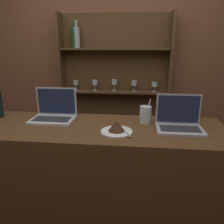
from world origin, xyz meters
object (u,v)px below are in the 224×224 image
object	(u,v)px
cake_plate	(117,128)
laptop_far	(179,122)
water_glass	(145,115)
laptop_near	(54,113)

from	to	relation	value
cake_plate	laptop_far	bearing A→B (deg)	14.34
cake_plate	water_glass	size ratio (longest dim) A/B	1.15
water_glass	laptop_far	bearing A→B (deg)	-24.21
laptop_near	water_glass	distance (m)	0.68
laptop_near	cake_plate	bearing A→B (deg)	-23.08
laptop_near	cake_plate	distance (m)	0.53
laptop_far	water_glass	size ratio (longest dim) A/B	1.68
cake_plate	water_glass	bearing A→B (deg)	46.84
laptop_near	water_glass	xyz separation A→B (m)	(0.68, -0.01, 0.01)
laptop_near	water_glass	world-z (taller)	laptop_near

